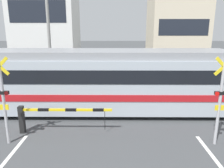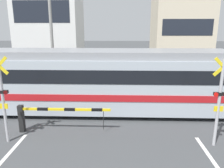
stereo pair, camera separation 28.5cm
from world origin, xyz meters
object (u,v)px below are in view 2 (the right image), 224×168
object	(u,v)px
crossing_barrier_far	(156,83)
crossing_signal_left	(3,96)
commuter_train	(29,79)
crossing_signal_right	(219,99)
crossing_barrier_near	(44,114)
pedestrian	(103,75)

from	to	relation	value
crossing_barrier_far	crossing_signal_left	bearing A→B (deg)	-136.58
crossing_barrier_far	commuter_train	bearing A→B (deg)	-157.73
commuter_train	crossing_signal_right	size ratio (longest dim) A/B	6.24
crossing_signal_right	commuter_train	bearing A→B (deg)	157.45
crossing_signal_left	crossing_signal_right	size ratio (longest dim) A/B	1.00
commuter_train	crossing_barrier_near	size ratio (longest dim) A/B	5.38
commuter_train	crossing_barrier_near	world-z (taller)	commuter_train
crossing_signal_left	crossing_signal_right	xyz separation A→B (m)	(7.88, 0.00, 0.00)
commuter_train	crossing_signal_right	bearing A→B (deg)	-22.55
commuter_train	crossing_barrier_near	distance (m)	3.16
crossing_barrier_near	pedestrian	distance (m)	7.33
crossing_barrier_far	crossing_signal_right	world-z (taller)	crossing_signal_right
crossing_barrier_near	crossing_signal_left	distance (m)	1.78
crossing_barrier_near	crossing_signal_left	size ratio (longest dim) A/B	1.16
crossing_barrier_near	crossing_barrier_far	world-z (taller)	same
crossing_barrier_far	pedestrian	xyz separation A→B (m)	(-3.60, 1.56, 0.19)
pedestrian	crossing_barrier_far	bearing A→B (deg)	-23.45
commuter_train	crossing_signal_left	world-z (taller)	crossing_signal_left
commuter_train	crossing_barrier_far	size ratio (longest dim) A/B	5.38
crossing_signal_right	pedestrian	world-z (taller)	crossing_signal_right
crossing_barrier_far	pedestrian	bearing A→B (deg)	156.55
crossing_barrier_near	crossing_signal_left	xyz separation A→B (m)	(-1.16, -0.86, 1.04)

